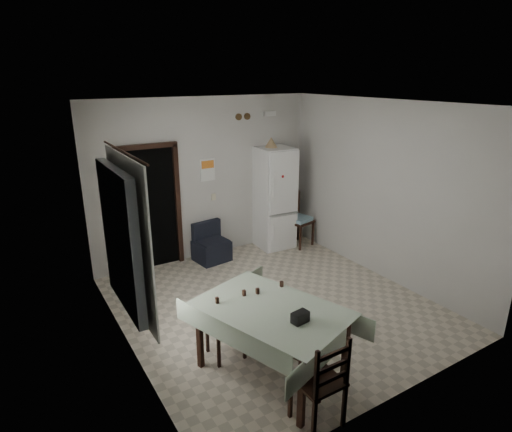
{
  "coord_description": "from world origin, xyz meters",
  "views": [
    {
      "loc": [
        -3.16,
        -4.63,
        3.26
      ],
      "look_at": [
        0.0,
        0.5,
        1.25
      ],
      "focal_mm": 30.0,
      "sensor_mm": 36.0,
      "label": 1
    }
  ],
  "objects": [
    {
      "name": "fridge",
      "position": [
        1.29,
        1.93,
        0.98
      ],
      "size": [
        0.68,
        0.68,
        1.96
      ],
      "primitive_type": null,
      "rotation": [
        0.0,
        0.0,
        -0.07
      ],
      "color": "white",
      "rests_on": "ground"
    },
    {
      "name": "dining_chair_far_left",
      "position": [
        -1.15,
        -0.68,
        0.46
      ],
      "size": [
        0.41,
        0.41,
        0.92
      ],
      "primitive_type": null,
      "rotation": [
        0.0,
        0.0,
        3.1
      ],
      "color": "black",
      "rests_on": "ground"
    },
    {
      "name": "calendar_image",
      "position": [
        0.05,
        2.23,
        1.72
      ],
      "size": [
        0.24,
        0.01,
        0.14
      ],
      "primitive_type": "cube",
      "color": "orange",
      "rests_on": "ground"
    },
    {
      "name": "ceiling",
      "position": [
        0.0,
        0.0,
        2.9
      ],
      "size": [
        4.2,
        4.5,
        0.02
      ],
      "primitive_type": null,
      "color": "white",
      "rests_on": "ground"
    },
    {
      "name": "curtain",
      "position": [
        -2.04,
        -0.2,
        1.55
      ],
      "size": [
        0.02,
        1.45,
        1.85
      ],
      "primitive_type": "cube",
      "color": "white",
      "rests_on": "ground"
    },
    {
      "name": "dining_chair_far_right",
      "position": [
        -0.67,
        -0.73,
        0.46
      ],
      "size": [
        0.4,
        0.4,
        0.92
      ],
      "primitive_type": null,
      "rotation": [
        0.0,
        0.0,
        3.13
      ],
      "color": "black",
      "rests_on": "ground"
    },
    {
      "name": "dining_table",
      "position": [
        -0.88,
        -1.25,
        0.42
      ],
      "size": [
        1.52,
        1.87,
        0.85
      ],
      "primitive_type": null,
      "rotation": [
        0.0,
        0.0,
        0.32
      ],
      "color": "#A6B89D",
      "rests_on": "ground"
    },
    {
      "name": "wall_back",
      "position": [
        0.0,
        2.25,
        1.45
      ],
      "size": [
        4.2,
        0.02,
        2.9
      ],
      "primitive_type": null,
      "color": "beige",
      "rests_on": "ground"
    },
    {
      "name": "dining_chair_near_head",
      "position": [
        -0.89,
        -2.08,
        0.5
      ],
      "size": [
        0.43,
        0.43,
        1.0
      ],
      "primitive_type": null,
      "rotation": [
        0.0,
        0.0,
        3.14
      ],
      "color": "black",
      "rests_on": "ground"
    },
    {
      "name": "navy_seat",
      "position": [
        -0.07,
        1.93,
        0.35
      ],
      "size": [
        0.64,
        0.63,
        0.7
      ],
      "primitive_type": null,
      "rotation": [
        0.0,
        0.0,
        0.13
      ],
      "color": "black",
      "rests_on": "ground"
    },
    {
      "name": "ground",
      "position": [
        0.0,
        0.0,
        0.0
      ],
      "size": [
        4.5,
        4.5,
        0.0
      ],
      "primitive_type": "plane",
      "color": "beige",
      "rests_on": "ground"
    },
    {
      "name": "wall_front",
      "position": [
        0.0,
        -2.25,
        1.45
      ],
      "size": [
        4.2,
        0.02,
        2.9
      ],
      "primitive_type": null,
      "color": "beige",
      "rests_on": "ground"
    },
    {
      "name": "tan_cone",
      "position": [
        1.24,
        1.97,
        2.05
      ],
      "size": [
        0.25,
        0.25,
        0.19
      ],
      "primitive_type": "cone",
      "rotation": [
        0.0,
        0.0,
        0.1
      ],
      "color": "tan",
      "rests_on": "fridge"
    },
    {
      "name": "doorway",
      "position": [
        -1.05,
        2.45,
        1.06
      ],
      "size": [
        1.06,
        0.52,
        2.22
      ],
      "color": "black",
      "rests_on": "ground"
    },
    {
      "name": "window_recess",
      "position": [
        -2.15,
        -0.2,
        1.55
      ],
      "size": [
        0.1,
        1.2,
        1.6
      ],
      "primitive_type": "cube",
      "color": "silver",
      "rests_on": "ground"
    },
    {
      "name": "vent_left",
      "position": [
        0.7,
        2.23,
        2.52
      ],
      "size": [
        0.12,
        0.03,
        0.12
      ],
      "primitive_type": "cylinder",
      "rotation": [
        1.57,
        0.0,
        0.0
      ],
      "color": "brown",
      "rests_on": "ground"
    },
    {
      "name": "black_bag",
      "position": [
        -0.78,
        -1.63,
        0.9
      ],
      "size": [
        0.19,
        0.13,
        0.12
      ],
      "primitive_type": "cube",
      "rotation": [
        0.0,
        0.0,
        0.13
      ],
      "color": "black",
      "rests_on": "dining_table"
    },
    {
      "name": "corner_chair",
      "position": [
        1.73,
        1.69,
        0.52
      ],
      "size": [
        0.55,
        0.55,
        1.05
      ],
      "primitive_type": null,
      "rotation": [
        0.0,
        0.0,
        0.23
      ],
      "color": "black",
      "rests_on": "ground"
    },
    {
      "name": "calendar",
      "position": [
        0.05,
        2.24,
        1.62
      ],
      "size": [
        0.28,
        0.02,
        0.4
      ],
      "primitive_type": "cube",
      "color": "white",
      "rests_on": "ground"
    },
    {
      "name": "light_switch",
      "position": [
        0.15,
        2.24,
        1.1
      ],
      "size": [
        0.08,
        0.02,
        0.12
      ],
      "primitive_type": "cube",
      "color": "beige",
      "rests_on": "ground"
    },
    {
      "name": "curtain_rod",
      "position": [
        -2.03,
        -0.2,
        2.5
      ],
      "size": [
        0.02,
        1.6,
        0.02
      ],
      "primitive_type": "cylinder",
      "rotation": [
        1.57,
        0.0,
        0.0
      ],
      "color": "black",
      "rests_on": "ground"
    },
    {
      "name": "wall_right",
      "position": [
        2.1,
        0.0,
        1.45
      ],
      "size": [
        0.02,
        4.5,
        2.9
      ],
      "primitive_type": null,
      "color": "beige",
      "rests_on": "ground"
    },
    {
      "name": "wall_left",
      "position": [
        -2.1,
        0.0,
        1.45
      ],
      "size": [
        0.02,
        4.5,
        2.9
      ],
      "primitive_type": null,
      "color": "beige",
      "rests_on": "ground"
    },
    {
      "name": "vent_right",
      "position": [
        0.88,
        2.23,
        2.52
      ],
      "size": [
        0.12,
        0.03,
        0.12
      ],
      "primitive_type": "cylinder",
      "rotation": [
        1.57,
        0.0,
        0.0
      ],
      "color": "brown",
      "rests_on": "ground"
    },
    {
      "name": "emergency_light",
      "position": [
        1.35,
        2.21,
        2.55
      ],
      "size": [
        0.25,
        0.07,
        0.09
      ],
      "primitive_type": "cube",
      "color": "white",
      "rests_on": "ground"
    }
  ]
}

